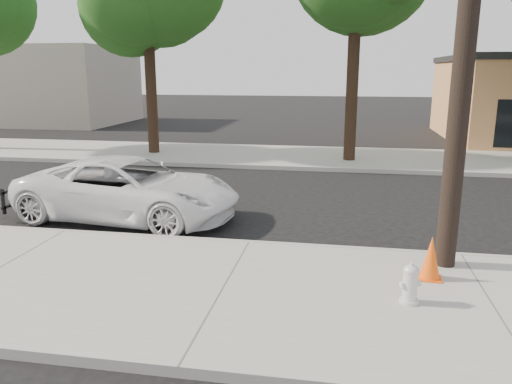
% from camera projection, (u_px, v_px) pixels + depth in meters
% --- Properties ---
extents(ground, '(120.00, 120.00, 0.00)m').
position_uv_depth(ground, '(266.00, 219.00, 11.97)').
color(ground, black).
rests_on(ground, ground).
extents(near_sidewalk, '(90.00, 4.40, 0.15)m').
position_uv_depth(near_sidewalk, '(223.00, 292.00, 7.84)').
color(near_sidewalk, gray).
rests_on(near_sidewalk, ground).
extents(far_sidewalk, '(90.00, 5.00, 0.15)m').
position_uv_depth(far_sidewalk, '(298.00, 157.00, 20.09)').
color(far_sidewalk, gray).
rests_on(far_sidewalk, ground).
extents(curb_near, '(90.00, 0.12, 0.16)m').
position_uv_depth(curb_near, '(249.00, 245.00, 9.95)').
color(curb_near, '#9E9B93').
rests_on(curb_near, ground).
extents(building_far, '(14.00, 8.00, 5.00)m').
position_uv_depth(building_far, '(21.00, 85.00, 33.89)').
color(building_far, gray).
rests_on(building_far, ground).
extents(police_cruiser, '(5.51, 3.01, 1.46)m').
position_uv_depth(police_cruiser, '(129.00, 189.00, 11.79)').
color(police_cruiser, white).
rests_on(police_cruiser, ground).
extents(fire_hydrant, '(0.31, 0.28, 0.58)m').
position_uv_depth(fire_hydrant, '(410.00, 285.00, 7.25)').
color(fire_hydrant, silver).
rests_on(fire_hydrant, near_sidewalk).
extents(traffic_cone, '(0.40, 0.40, 0.72)m').
position_uv_depth(traffic_cone, '(431.00, 258.00, 8.08)').
color(traffic_cone, '#FF580D').
rests_on(traffic_cone, near_sidewalk).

